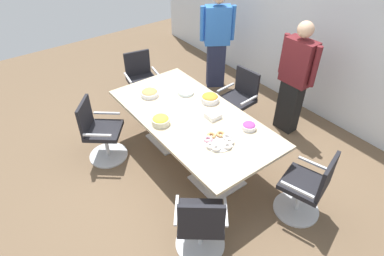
% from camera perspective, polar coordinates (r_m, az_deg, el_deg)
% --- Properties ---
extents(ground_plane, '(10.00, 10.00, 0.01)m').
position_cam_1_polar(ground_plane, '(4.69, 0.00, -5.36)').
color(ground_plane, brown).
extents(back_wall, '(8.00, 0.10, 2.80)m').
position_cam_1_polar(back_wall, '(5.53, 21.23, 16.31)').
color(back_wall, silver).
rests_on(back_wall, ground).
extents(conference_table, '(2.40, 1.20, 0.75)m').
position_cam_1_polar(conference_table, '(4.29, 0.00, 0.79)').
color(conference_table, '#CCB793').
rests_on(conference_table, ground).
extents(office_chair_0, '(0.67, 0.67, 0.91)m').
position_cam_1_polar(office_chair_0, '(3.96, 19.48, -10.00)').
color(office_chair_0, silver).
rests_on(office_chair_0, ground).
extents(office_chair_1, '(0.58, 0.58, 0.91)m').
position_cam_1_polar(office_chair_1, '(5.16, 8.15, 4.53)').
color(office_chair_1, silver).
rests_on(office_chair_1, ground).
extents(office_chair_2, '(0.63, 0.63, 0.91)m').
position_cam_1_polar(office_chair_2, '(5.69, -8.74, 7.87)').
color(office_chair_2, silver).
rests_on(office_chair_2, ground).
extents(office_chair_3, '(0.76, 0.76, 0.91)m').
position_cam_1_polar(office_chair_3, '(4.64, -15.72, -0.96)').
color(office_chair_3, silver).
rests_on(office_chair_3, ground).
extents(office_chair_4, '(0.76, 0.76, 0.91)m').
position_cam_1_polar(office_chair_4, '(3.44, 1.53, -16.71)').
color(office_chair_4, silver).
rests_on(office_chair_4, ground).
extents(person_standing_0, '(0.42, 0.56, 1.76)m').
position_cam_1_polar(person_standing_0, '(5.98, 4.37, 15.20)').
color(person_standing_0, '#232842').
rests_on(person_standing_0, ground).
extents(person_standing_1, '(0.61, 0.23, 1.73)m').
position_cam_1_polar(person_standing_1, '(4.97, 17.58, 8.35)').
color(person_standing_1, black).
rests_on(person_standing_1, ground).
extents(snack_bowl_chips_yellow, '(0.23, 0.23, 0.11)m').
position_cam_1_polar(snack_bowl_chips_yellow, '(4.06, -5.50, 1.38)').
color(snack_bowl_chips_yellow, beige).
rests_on(snack_bowl_chips_yellow, conference_table).
extents(snack_bowl_cookies, '(0.25, 0.25, 0.09)m').
position_cam_1_polar(snack_bowl_cookies, '(4.63, -7.44, 6.11)').
color(snack_bowl_cookies, white).
rests_on(snack_bowl_cookies, conference_table).
extents(snack_bowl_candy_mix, '(0.18, 0.18, 0.08)m').
position_cam_1_polar(snack_bowl_candy_mix, '(4.03, 9.94, 0.34)').
color(snack_bowl_candy_mix, white).
rests_on(snack_bowl_candy_mix, conference_table).
extents(snack_bowl_chips_orange, '(0.25, 0.25, 0.11)m').
position_cam_1_polar(snack_bowl_chips_orange, '(4.48, 3.16, 5.27)').
color(snack_bowl_chips_orange, white).
rests_on(snack_bowl_chips_orange, conference_table).
extents(donut_platter, '(0.36, 0.36, 0.04)m').
position_cam_1_polar(donut_platter, '(3.79, 4.71, -2.30)').
color(donut_platter, white).
rests_on(donut_platter, conference_table).
extents(plate_stack, '(0.22, 0.22, 0.04)m').
position_cam_1_polar(plate_stack, '(4.66, -1.08, 6.27)').
color(plate_stack, white).
rests_on(plate_stack, conference_table).
extents(napkin_pile, '(0.17, 0.17, 0.07)m').
position_cam_1_polar(napkin_pile, '(4.17, 3.71, 2.24)').
color(napkin_pile, white).
rests_on(napkin_pile, conference_table).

